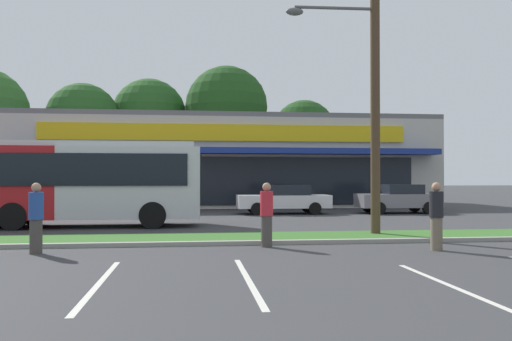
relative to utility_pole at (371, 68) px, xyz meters
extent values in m
cube|color=#386B28|center=(-5.22, -0.30, -5.35)|extent=(56.00, 2.20, 0.12)
cube|color=#99968C|center=(-5.22, -1.52, -5.35)|extent=(56.00, 0.24, 0.12)
cube|color=silver|center=(-7.33, -6.63, -5.41)|extent=(0.12, 4.80, 0.01)
cube|color=silver|center=(-4.65, -6.62, -5.41)|extent=(0.12, 4.80, 0.01)
cube|color=silver|center=(-1.20, -7.79, -5.41)|extent=(0.12, 4.80, 0.01)
cube|color=#BCB7AD|center=(-3.52, 20.94, -2.60)|extent=(27.59, 10.29, 5.62)
cube|color=black|center=(-3.52, 15.76, -3.72)|extent=(23.18, 0.08, 2.92)
cube|color=navy|center=(-3.52, 15.10, -1.93)|extent=(25.94, 1.40, 0.35)
cube|color=gold|center=(-3.52, 15.72, -0.80)|extent=(22.08, 0.16, 1.01)
cube|color=slate|center=(-3.52, 20.94, 0.36)|extent=(27.59, 10.29, 0.30)
cylinder|color=#473323|center=(-14.85, 30.46, -3.15)|extent=(0.44, 0.44, 4.53)
sphere|color=#23511E|center=(-14.85, 30.46, 1.43)|extent=(6.18, 6.18, 6.18)
cylinder|color=#473323|center=(-9.43, 32.58, -2.91)|extent=(0.44, 0.44, 5.00)
sphere|color=#23511E|center=(-9.43, 32.58, 2.08)|extent=(6.65, 6.65, 6.65)
cylinder|color=#473323|center=(-2.56, 30.92, -2.70)|extent=(0.44, 0.44, 5.41)
sphere|color=#1E4719|center=(-2.56, 30.92, 2.74)|extent=(7.29, 7.29, 7.29)
cylinder|color=#473323|center=(4.67, 31.87, -3.43)|extent=(0.44, 0.44, 3.96)
sphere|color=#1E4719|center=(4.67, 31.87, 0.73)|extent=(5.80, 5.80, 5.80)
cylinder|color=#4C3826|center=(0.14, -0.01, -0.35)|extent=(0.30, 0.30, 10.13)
cylinder|color=#59595B|center=(-1.16, 0.04, 1.88)|extent=(2.60, 0.19, 0.10)
ellipsoid|color=#59595B|center=(-2.46, 0.09, 1.73)|extent=(0.56, 0.32, 0.24)
cube|color=silver|center=(-7.98, 4.80, -3.71)|extent=(5.22, 2.56, 2.70)
cube|color=silver|center=(-11.17, 4.80, -2.26)|extent=(11.14, 2.32, 0.20)
cube|color=black|center=(-11.16, 3.49, -3.22)|extent=(10.67, 0.08, 1.19)
cube|color=black|center=(-5.34, 4.81, -3.39)|extent=(0.06, 2.17, 1.51)
cylinder|color=black|center=(-7.11, 5.98, -4.91)|extent=(1.00, 0.30, 1.00)
cylinder|color=black|center=(-7.10, 3.63, -4.91)|extent=(1.00, 0.30, 1.00)
cylinder|color=black|center=(-12.04, 5.97, -4.91)|extent=(1.00, 0.30, 1.00)
cylinder|color=black|center=(-12.03, 3.62, -4.91)|extent=(1.00, 0.30, 1.00)
cube|color=silver|center=(-0.92, 11.08, -4.76)|extent=(4.79, 1.88, 0.66)
cube|color=black|center=(-0.68, 11.08, -4.17)|extent=(2.16, 1.66, 0.50)
cylinder|color=black|center=(-2.40, 10.18, -5.09)|extent=(0.64, 0.22, 0.64)
cylinder|color=black|center=(-2.40, 11.97, -5.09)|extent=(0.64, 0.22, 0.64)
cylinder|color=black|center=(0.57, 10.18, -5.09)|extent=(0.64, 0.22, 0.64)
cylinder|color=black|center=(0.57, 11.97, -5.09)|extent=(0.64, 0.22, 0.64)
cube|color=slate|center=(5.21, 10.82, -4.73)|extent=(4.27, 1.85, 0.71)
cube|color=black|center=(5.42, 10.82, -4.13)|extent=(1.92, 1.63, 0.50)
cylinder|color=black|center=(3.89, 9.94, -5.09)|extent=(0.64, 0.22, 0.64)
cylinder|color=black|center=(3.89, 11.70, -5.09)|extent=(0.64, 0.22, 0.64)
cylinder|color=black|center=(6.53, 9.94, -5.09)|extent=(0.64, 0.22, 0.64)
cylinder|color=black|center=(6.53, 11.70, -5.09)|extent=(0.64, 0.22, 0.64)
cube|color=black|center=(-14.86, 11.32, -4.71)|extent=(4.77, 1.80, 0.76)
cylinder|color=black|center=(-13.38, 12.17, -5.09)|extent=(0.64, 0.22, 0.64)
cylinder|color=black|center=(-13.38, 10.46, -5.09)|extent=(0.64, 0.22, 0.64)
cylinder|color=#47423D|center=(-3.65, -2.02, -4.99)|extent=(0.30, 0.30, 0.85)
cylinder|color=red|center=(-3.65, -2.02, -4.23)|extent=(0.35, 0.35, 0.67)
sphere|color=tan|center=(-3.65, -2.02, -3.77)|extent=(0.23, 0.23, 0.23)
cylinder|color=#726651|center=(0.63, -3.25, -4.98)|extent=(0.30, 0.30, 0.86)
cylinder|color=black|center=(0.63, -3.25, -4.22)|extent=(0.36, 0.36, 0.68)
sphere|color=tan|center=(0.63, -3.25, -3.76)|extent=(0.24, 0.24, 0.24)
cylinder|color=#47423D|center=(-9.52, -2.64, -4.98)|extent=(0.30, 0.30, 0.85)
cylinder|color=#264C99|center=(-9.52, -2.64, -4.22)|extent=(0.36, 0.36, 0.67)
sphere|color=tan|center=(-9.52, -2.64, -3.77)|extent=(0.23, 0.23, 0.23)
camera|label=1|loc=(-5.71, -16.48, -3.52)|focal=37.58mm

